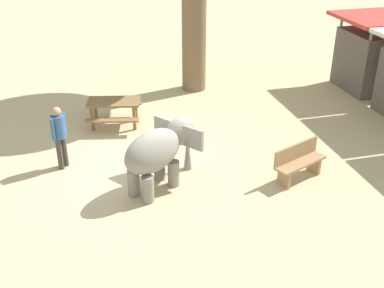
{
  "coord_description": "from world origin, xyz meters",
  "views": [
    {
      "loc": [
        10.12,
        -1.52,
        5.97
      ],
      "look_at": [
        0.5,
        0.97,
        0.8
      ],
      "focal_mm": 44.27,
      "sensor_mm": 36.0,
      "label": 1
    }
  ],
  "objects": [
    {
      "name": "market_stall_red",
      "position": [
        -3.61,
        8.43,
        1.14
      ],
      "size": [
        2.5,
        2.5,
        2.52
      ],
      "color": "#59514C",
      "rests_on": "ground_plane"
    },
    {
      "name": "elephant",
      "position": [
        0.86,
        0.13,
        0.95
      ],
      "size": [
        1.91,
        2.03,
        1.48
      ],
      "rotation": [
        0.0,
        0.0,
        2.21
      ],
      "color": "gray",
      "rests_on": "ground_plane"
    },
    {
      "name": "wooden_bench",
      "position": [
        1.35,
        3.35,
        0.47
      ],
      "size": [
        0.91,
        1.45,
        0.88
      ],
      "rotation": [
        0.0,
        0.0,
        5.11
      ],
      "color": "#9E7A51",
      "rests_on": "ground_plane"
    },
    {
      "name": "ground_plane",
      "position": [
        0.0,
        0.0,
        0.0
      ],
      "size": [
        60.0,
        60.0,
        0.0
      ],
      "primitive_type": "plane",
      "color": "tan"
    },
    {
      "name": "picnic_table_near",
      "position": [
        -2.73,
        -0.53,
        0.59
      ],
      "size": [
        1.77,
        1.78,
        0.78
      ],
      "rotation": [
        0.0,
        0.0,
        1.36
      ],
      "color": "brown",
      "rests_on": "ground_plane"
    },
    {
      "name": "feed_bucket",
      "position": [
        -0.2,
        0.44,
        0.16
      ],
      "size": [
        0.36,
        0.36,
        0.32
      ],
      "primitive_type": "cylinder",
      "color": "gray",
      "rests_on": "ground_plane"
    },
    {
      "name": "person_handler",
      "position": [
        -0.6,
        -2.05,
        0.95
      ],
      "size": [
        0.42,
        0.35,
        1.62
      ],
      "rotation": [
        0.0,
        0.0,
        0.9
      ],
      "color": "#3F3833",
      "rests_on": "ground_plane"
    }
  ]
}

